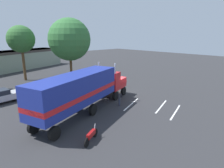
% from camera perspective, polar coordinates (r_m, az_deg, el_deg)
% --- Properties ---
extents(ground_plane, '(120.00, 120.00, 0.00)m').
position_cam_1_polar(ground_plane, '(25.24, 2.04, -3.18)').
color(ground_plane, '#2D2D30').
extents(lane_stripe_near, '(4.19, 1.65, 0.01)m').
position_cam_1_polar(lane_stripe_near, '(21.95, 5.79, -6.01)').
color(lane_stripe_near, silver).
rests_on(lane_stripe_near, ground_plane).
extents(lane_stripe_mid, '(4.23, 1.51, 0.01)m').
position_cam_1_polar(lane_stripe_mid, '(21.87, 14.49, -6.50)').
color(lane_stripe_mid, silver).
rests_on(lane_stripe_mid, ground_plane).
extents(lane_stripe_far, '(4.25, 1.44, 0.01)m').
position_cam_1_polar(lane_stripe_far, '(20.76, 18.42, -7.96)').
color(lane_stripe_far, silver).
rests_on(lane_stripe_far, ground_plane).
extents(semi_truck, '(14.17, 7.06, 4.50)m').
position_cam_1_polar(semi_truck, '(19.03, -8.44, -1.35)').
color(semi_truck, red).
rests_on(semi_truck, ground_plane).
extents(person_bystander, '(0.45, 0.47, 1.63)m').
position_cam_1_polar(person_bystander, '(21.25, 2.27, -4.10)').
color(person_bystander, '#2D3347').
rests_on(person_bystander, ground_plane).
extents(parked_car, '(4.58, 2.31, 1.57)m').
position_cam_1_polar(parked_car, '(25.48, -30.44, -3.19)').
color(parked_car, '#B7B7BC').
rests_on(parked_car, ground_plane).
extents(motorcycle, '(1.93, 1.04, 1.12)m').
position_cam_1_polar(motorcycle, '(14.63, -6.23, -15.06)').
color(motorcycle, black).
rests_on(motorcycle, ground_plane).
extents(tree_left, '(4.46, 4.46, 9.20)m').
position_cam_1_polar(tree_left, '(35.62, -25.53, 11.94)').
color(tree_left, brown).
rests_on(tree_left, ground_plane).
extents(tree_right, '(7.19, 7.19, 10.46)m').
position_cam_1_polar(tree_right, '(34.12, -12.57, 12.83)').
color(tree_right, brown).
rests_on(tree_right, ground_plane).
extents(building_backdrop, '(23.49, 13.21, 4.18)m').
position_cam_1_polar(building_backdrop, '(48.49, -26.98, 6.60)').
color(building_backdrop, gray).
rests_on(building_backdrop, ground_plane).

